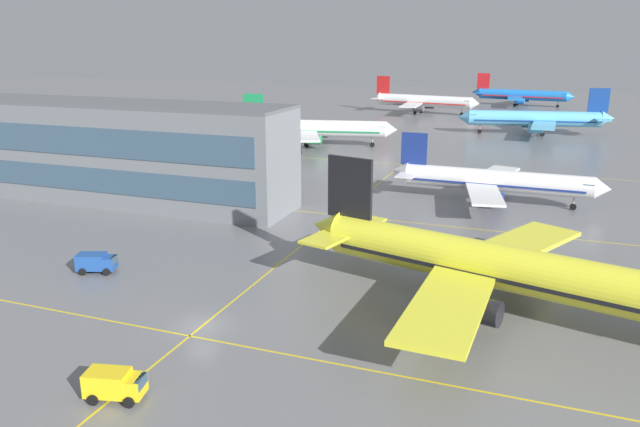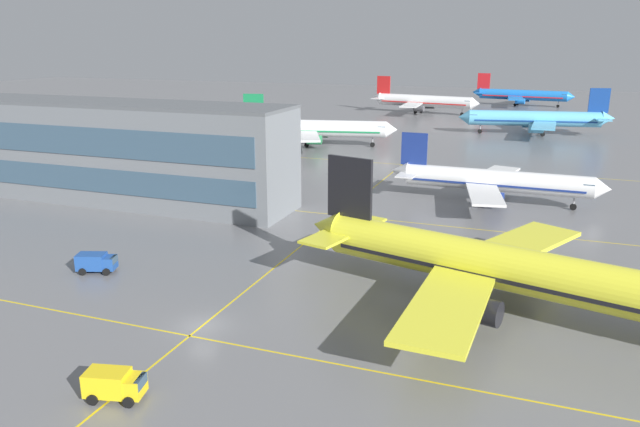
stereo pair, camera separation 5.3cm
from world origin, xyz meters
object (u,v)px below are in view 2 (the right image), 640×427
Objects in this scene: airliner_front_gate at (494,266)px; airliner_distant_taxiway at (521,95)px; service_truck_red_van at (97,262)px; service_truck_catering at (115,384)px; airliner_third_row at (315,128)px; airliner_far_left_stand at (536,119)px; airliner_far_right_stand at (423,101)px; airliner_second_row at (493,181)px.

airliner_front_gate reaches higher than airliner_distant_taxiway.
service_truck_catering is at bearing -47.27° from service_truck_red_van.
airliner_third_row is at bearing 121.07° from airliner_front_gate.
airliner_far_left_stand is 144.80m from service_truck_catering.
airliner_far_right_stand is 182.86m from service_truck_catering.
airliner_front_gate is at bearing -76.50° from airliner_far_right_stand.
airliner_front_gate reaches higher than service_truck_catering.
airliner_second_row is (-3.63, 40.63, -0.89)m from airliner_front_gate.
service_truck_catering is (-23.42, -24.40, -3.23)m from airliner_front_gate.
airliner_second_row is at bearing -93.02° from airliner_far_left_stand.
airliner_far_right_stand is (-37.91, 157.86, -0.18)m from airliner_front_gate.
airliner_front_gate is 40.80m from airliner_second_row.
airliner_second_row is 0.83× the size of airliner_far_right_stand.
airliner_second_row is at bearing -41.81° from airliner_third_row.
service_truck_catering is at bearing -99.50° from airliner_far_left_stand.
airliner_far_right_stand is at bearing 106.30° from airliner_second_row.
airliner_distant_taxiway is (-3.48, 156.15, 0.61)m from airliner_second_row.
airliner_far_left_stand reaches higher than service_truck_red_van.
airliner_second_row is at bearing 50.53° from service_truck_red_van.
airliner_front_gate reaches higher than airliner_far_left_stand.
airliner_far_right_stand is (-38.39, 39.48, -0.07)m from airliner_far_left_stand.
airliner_third_row is 86.53m from service_truck_red_van.
airliner_far_left_stand is 1.04× the size of airliner_distant_taxiway.
airliner_front_gate is 196.90m from airliner_distant_taxiway.
airliner_distant_taxiway is (-7.59, 78.39, -0.16)m from airliner_far_left_stand.
airliner_third_row is at bearing -142.89° from airliner_far_left_stand.
airliner_far_left_stand reaches higher than airliner_second_row.
airliner_front_gate is 162.35m from airliner_far_right_stand.
airliner_far_right_stand is at bearing 134.20° from airliner_far_left_stand.
service_truck_red_van is (-41.74, -123.46, -3.11)m from airliner_far_left_stand.
airliner_far_right_stand is (10.94, 76.80, 0.06)m from airliner_third_row.
airliner_front_gate is at bearing -90.23° from airliner_far_left_stand.
airliner_far_right_stand is at bearing 94.55° from service_truck_catering.
service_truck_red_van is 1.01× the size of service_truck_catering.
airliner_far_left_stand reaches higher than airliner_third_row.
airliner_far_right_stand is at bearing 81.89° from airliner_third_row.
airliner_front_gate is at bearing -58.93° from airliner_third_row.
airliner_front_gate reaches higher than airliner_second_row.
airliner_far_left_stand reaches higher than airliner_distant_taxiway.
airliner_third_row reaches higher than service_truck_catering.
service_truck_red_van and service_truck_catering have the same top height.
airliner_distant_taxiway is at bearing 91.28° from airliner_second_row.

